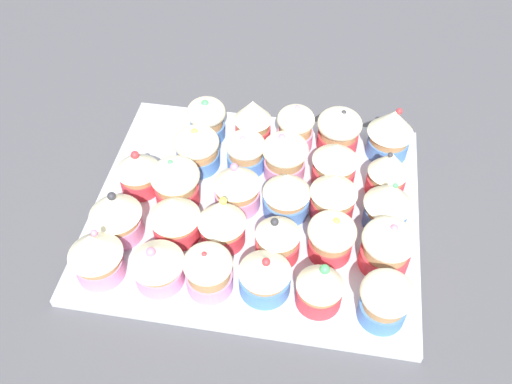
% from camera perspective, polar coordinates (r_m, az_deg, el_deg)
% --- Properties ---
extents(ground_plane, '(1.80, 1.80, 0.03)m').
position_cam_1_polar(ground_plane, '(0.79, 0.00, -2.72)').
color(ground_plane, '#4C4C51').
extents(baking_tray, '(0.44, 0.37, 0.01)m').
position_cam_1_polar(baking_tray, '(0.77, 0.00, -1.76)').
color(baking_tray, silver).
rests_on(baking_tray, ground_plane).
extents(cupcake_0, '(0.07, 0.07, 0.08)m').
position_cam_1_polar(cupcake_0, '(0.70, -15.95, -6.04)').
color(cupcake_0, pink).
rests_on(cupcake_0, baking_tray).
extents(cupcake_1, '(0.07, 0.07, 0.07)m').
position_cam_1_polar(cupcake_1, '(0.68, -10.00, -7.07)').
color(cupcake_1, pink).
rests_on(cupcake_1, baking_tray).
extents(cupcake_2, '(0.06, 0.06, 0.07)m').
position_cam_1_polar(cupcake_2, '(0.67, -4.83, -7.91)').
color(cupcake_2, pink).
rests_on(cupcake_2, baking_tray).
extents(cupcake_3, '(0.06, 0.06, 0.07)m').
position_cam_1_polar(cupcake_3, '(0.67, 0.91, -8.23)').
color(cupcake_3, '#477AC6').
rests_on(cupcake_3, baking_tray).
extents(cupcake_4, '(0.06, 0.06, 0.08)m').
position_cam_1_polar(cupcake_4, '(0.66, 6.54, -9.23)').
color(cupcake_4, '#D1333D').
rests_on(cupcake_4, baking_tray).
extents(cupcake_5, '(0.06, 0.06, 0.07)m').
position_cam_1_polar(cupcake_5, '(0.66, 12.97, -10.54)').
color(cupcake_5, '#477AC6').
rests_on(cupcake_5, baking_tray).
extents(cupcake_6, '(0.07, 0.07, 0.08)m').
position_cam_1_polar(cupcake_6, '(0.73, -14.04, -2.17)').
color(cupcake_6, pink).
rests_on(cupcake_6, baking_tray).
extents(cupcake_7, '(0.07, 0.07, 0.07)m').
position_cam_1_polar(cupcake_7, '(0.72, -8.23, -2.44)').
color(cupcake_7, '#D1333D').
rests_on(cupcake_7, baking_tray).
extents(cupcake_8, '(0.06, 0.06, 0.08)m').
position_cam_1_polar(cupcake_8, '(0.70, -3.47, -2.92)').
color(cupcake_8, '#D1333D').
rests_on(cupcake_8, baking_tray).
extents(cupcake_9, '(0.06, 0.06, 0.07)m').
position_cam_1_polar(cupcake_9, '(0.69, 2.22, -4.54)').
color(cupcake_9, '#D1333D').
rests_on(cupcake_9, baking_tray).
extents(cupcake_10, '(0.06, 0.06, 0.07)m').
position_cam_1_polar(cupcake_10, '(0.70, 7.64, -4.51)').
color(cupcake_10, '#D1333D').
rests_on(cupcake_10, baking_tray).
extents(cupcake_11, '(0.07, 0.07, 0.07)m').
position_cam_1_polar(cupcake_11, '(0.70, 13.12, -5.40)').
color(cupcake_11, '#D1333D').
rests_on(cupcake_11, baking_tray).
extents(cupcake_12, '(0.06, 0.06, 0.07)m').
position_cam_1_polar(cupcake_12, '(0.78, -11.88, 2.13)').
color(cupcake_12, '#D1333D').
rests_on(cupcake_12, baking_tray).
extents(cupcake_13, '(0.07, 0.07, 0.07)m').
position_cam_1_polar(cupcake_13, '(0.76, -8.11, 0.92)').
color(cupcake_13, '#D1333D').
rests_on(cupcake_13, baking_tray).
extents(cupcake_14, '(0.06, 0.06, 0.08)m').
position_cam_1_polar(cupcake_14, '(0.74, -2.00, 0.41)').
color(cupcake_14, pink).
rests_on(cupcake_14, baking_tray).
extents(cupcake_15, '(0.06, 0.06, 0.07)m').
position_cam_1_polar(cupcake_15, '(0.74, 3.15, 0.03)').
color(cupcake_15, '#477AC6').
rests_on(cupcake_15, baking_tray).
extents(cupcake_16, '(0.06, 0.06, 0.07)m').
position_cam_1_polar(cupcake_16, '(0.74, 7.86, -0.23)').
color(cupcake_16, '#D1333D').
rests_on(cupcake_16, baking_tray).
extents(cupcake_17, '(0.06, 0.06, 0.08)m').
position_cam_1_polar(cupcake_17, '(0.74, 13.23, -0.87)').
color(cupcake_17, '#477AC6').
rests_on(cupcake_17, baking_tray).
extents(cupcake_18, '(0.06, 0.06, 0.07)m').
position_cam_1_polar(cupcake_18, '(0.80, -5.98, 4.38)').
color(cupcake_18, '#477AC6').
rests_on(cupcake_18, baking_tray).
extents(cupcake_19, '(0.06, 0.06, 0.06)m').
position_cam_1_polar(cupcake_19, '(0.80, -1.06, 4.08)').
color(cupcake_19, '#477AC6').
rests_on(cupcake_19, baking_tray).
extents(cupcake_20, '(0.06, 0.06, 0.07)m').
position_cam_1_polar(cupcake_20, '(0.78, 2.94, 3.64)').
color(cupcake_20, pink).
rests_on(cupcake_20, baking_tray).
extents(cupcake_21, '(0.06, 0.06, 0.07)m').
position_cam_1_polar(cupcake_21, '(0.78, 8.00, 2.93)').
color(cupcake_21, '#D1333D').
rests_on(cupcake_21, baking_tray).
extents(cupcake_22, '(0.05, 0.05, 0.07)m').
position_cam_1_polar(cupcake_22, '(0.78, 13.22, 1.97)').
color(cupcake_22, '#D1333D').
rests_on(cupcake_22, baking_tray).
extents(cupcake_23, '(0.06, 0.06, 0.07)m').
position_cam_1_polar(cupcake_23, '(0.85, -5.01, 7.43)').
color(cupcake_23, '#477AC6').
rests_on(cupcake_23, baking_tray).
extents(cupcake_24, '(0.06, 0.06, 0.08)m').
position_cam_1_polar(cupcake_24, '(0.83, -0.32, 7.23)').
color(cupcake_24, '#D1333D').
rests_on(cupcake_24, baking_tray).
extents(cupcake_25, '(0.05, 0.05, 0.07)m').
position_cam_1_polar(cupcake_25, '(0.83, 4.01, 6.52)').
color(cupcake_25, pink).
rests_on(cupcake_25, baking_tray).
extents(cupcake_26, '(0.07, 0.07, 0.07)m').
position_cam_1_polar(cupcake_26, '(0.83, 8.39, 6.23)').
color(cupcake_26, '#D1333D').
rests_on(cupcake_26, baking_tray).
extents(cupcake_27, '(0.07, 0.07, 0.08)m').
position_cam_1_polar(cupcake_27, '(0.83, 13.48, 5.97)').
color(cupcake_27, '#477AC6').
rests_on(cupcake_27, baking_tray).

